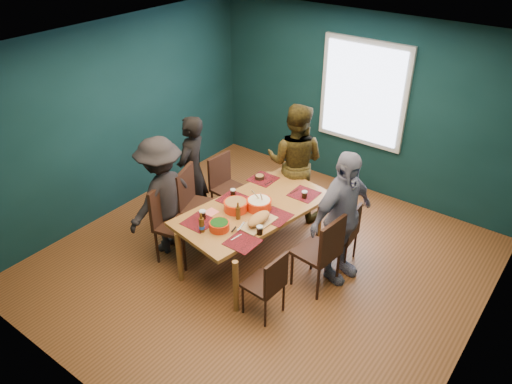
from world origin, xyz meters
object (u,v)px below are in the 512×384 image
chair_left_far (225,182)px  chair_right_mid (323,249)px  cutting_board (258,220)px  bowl_salad (236,205)px  bowl_herbs (219,225)px  bowl_dumpling (259,204)px  person_far_left (192,171)px  dining_table (254,212)px  person_back (295,162)px  chair_right_near (269,282)px  person_near_left (162,196)px  chair_left_mid (194,200)px  chair_left_near (170,217)px  chair_right_far (346,231)px  person_right (342,218)px

chair_left_far → chair_right_mid: bearing=-11.5°
cutting_board → chair_left_far: bearing=148.6°
bowl_salad → bowl_herbs: bearing=-76.2°
bowl_dumpling → person_far_left: bearing=173.2°
dining_table → person_back: bearing=107.0°
dining_table → chair_right_near: bearing=-34.4°
person_near_left → bowl_herbs: size_ratio=6.72×
chair_right_mid → bowl_salad: size_ratio=3.38×
chair_right_near → cutting_board: size_ratio=1.43×
chair_left_mid → bowl_dumpling: bearing=-8.2°
chair_left_far → chair_left_near: bearing=-81.7°
chair_left_mid → chair_right_far: (1.85, 0.74, -0.13)m
chair_left_near → chair_right_far: size_ratio=1.25×
chair_left_mid → chair_right_near: 1.75m
chair_right_far → chair_right_near: (-0.21, -1.34, 0.00)m
chair_left_far → bowl_dumpling: (0.99, -0.52, 0.27)m
chair_right_mid → cutting_board: size_ratio=1.71×
chair_right_mid → person_back: size_ratio=0.59×
chair_right_mid → bowl_salad: chair_right_mid is taller
chair_right_near → cutting_board: 0.78m
chair_left_mid → person_far_left: bearing=116.2°
chair_left_near → bowl_dumpling: bowl_dumpling is taller
chair_left_mid → chair_right_mid: size_ratio=1.05×
person_far_left → bowl_salad: (1.04, -0.34, 0.02)m
person_back → person_near_left: person_back is taller
chair_left_far → chair_right_near: 2.12m
person_right → chair_left_mid: bearing=116.5°
bowl_dumpling → chair_left_near: bearing=-144.5°
chair_right_far → chair_right_mid: bearing=-94.0°
bowl_dumpling → person_near_left: bearing=-153.2°
bowl_salad → cutting_board: cutting_board is taller
chair_right_near → person_right: (0.26, 1.06, 0.36)m
chair_left_far → chair_right_far: bearing=5.9°
dining_table → cutting_board: cutting_board is taller
chair_right_near → person_near_left: (-1.81, 0.21, 0.31)m
person_right → cutting_board: bearing=138.6°
cutting_board → chair_left_near: bearing=-158.8°
person_back → person_right: size_ratio=1.01×
bowl_dumpling → bowl_salad: bearing=-136.8°
chair_left_far → person_right: 1.99m
chair_right_near → person_near_left: 1.85m
chair_right_mid → person_right: (0.03, 0.32, 0.26)m
person_right → bowl_dumpling: (-0.97, -0.30, -0.03)m
chair_left_mid → person_near_left: (-0.18, -0.39, 0.18)m
chair_left_mid → person_far_left: 0.49m
dining_table → chair_right_mid: (1.00, -0.01, -0.09)m
dining_table → bowl_herbs: bearing=-84.1°
person_near_left → chair_left_near: bearing=66.2°
person_far_left → bowl_dumpling: bearing=68.6°
chair_left_near → person_far_left: bearing=100.0°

